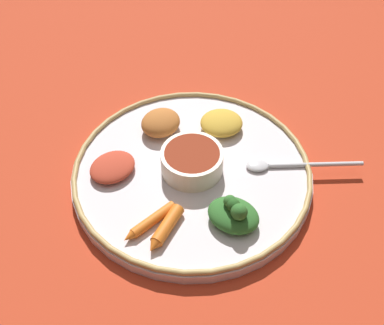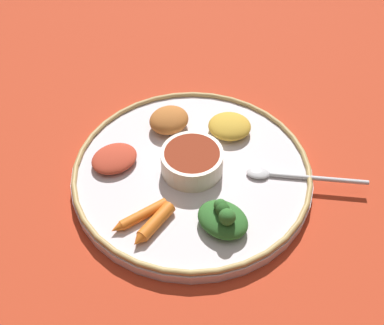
{
  "view_description": "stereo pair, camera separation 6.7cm",
  "coord_description": "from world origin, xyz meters",
  "px_view_note": "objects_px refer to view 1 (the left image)",
  "views": [
    {
      "loc": [
        -0.39,
        0.23,
        0.52
      ],
      "look_at": [
        0.0,
        0.0,
        0.03
      ],
      "focal_mm": 41.98,
      "sensor_mm": 36.0,
      "label": 1
    },
    {
      "loc": [
        -0.42,
        0.17,
        0.52
      ],
      "look_at": [
        0.0,
        0.0,
        0.03
      ],
      "focal_mm": 41.98,
      "sensor_mm": 36.0,
      "label": 2
    }
  ],
  "objects_px": {
    "greens_pile": "(235,213)",
    "carrot_near_spoon": "(150,222)",
    "center_bowl": "(192,160)",
    "spoon": "(286,165)",
    "carrot_outer": "(165,228)"
  },
  "relations": [
    {
      "from": "carrot_near_spoon",
      "to": "spoon",
      "type": "bearing_deg",
      "value": -92.27
    },
    {
      "from": "greens_pile",
      "to": "spoon",
      "type": "bearing_deg",
      "value": -70.82
    },
    {
      "from": "center_bowl",
      "to": "spoon",
      "type": "distance_m",
      "value": 0.14
    },
    {
      "from": "spoon",
      "to": "carrot_outer",
      "type": "bearing_deg",
      "value": 93.18
    },
    {
      "from": "greens_pile",
      "to": "carrot_outer",
      "type": "xyz_separation_m",
      "value": [
        0.03,
        0.09,
        -0.01
      ]
    },
    {
      "from": "carrot_outer",
      "to": "carrot_near_spoon",
      "type": "bearing_deg",
      "value": 30.65
    },
    {
      "from": "center_bowl",
      "to": "spoon",
      "type": "relative_size",
      "value": 0.57
    },
    {
      "from": "spoon",
      "to": "greens_pile",
      "type": "bearing_deg",
      "value": 109.18
    },
    {
      "from": "center_bowl",
      "to": "spoon",
      "type": "xyz_separation_m",
      "value": [
        -0.07,
        -0.13,
        -0.02
      ]
    },
    {
      "from": "greens_pile",
      "to": "carrot_near_spoon",
      "type": "bearing_deg",
      "value": 63.37
    },
    {
      "from": "center_bowl",
      "to": "spoon",
      "type": "bearing_deg",
      "value": -118.45
    },
    {
      "from": "center_bowl",
      "to": "greens_pile",
      "type": "bearing_deg",
      "value": -178.55
    },
    {
      "from": "carrot_near_spoon",
      "to": "carrot_outer",
      "type": "xyz_separation_m",
      "value": [
        -0.02,
        -0.01,
        0.0
      ]
    },
    {
      "from": "center_bowl",
      "to": "greens_pile",
      "type": "distance_m",
      "value": 0.11
    },
    {
      "from": "carrot_near_spoon",
      "to": "carrot_outer",
      "type": "bearing_deg",
      "value": -149.35
    }
  ]
}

